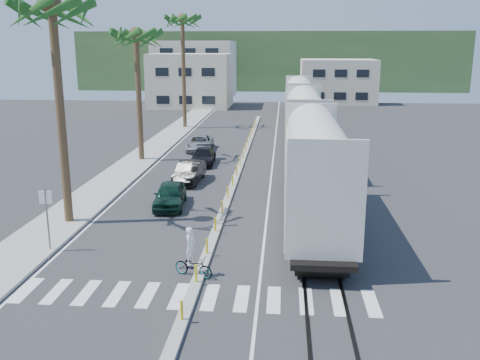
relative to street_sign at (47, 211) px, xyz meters
name	(u,v)px	position (x,y,z in m)	size (l,w,h in m)	color
ground	(200,275)	(7.30, -2.00, -1.97)	(140.00, 140.00, 0.00)	#28282B
sidewalk	(148,153)	(-1.20, 23.00, -1.90)	(3.00, 90.00, 0.15)	gray
rails	(302,149)	(12.30, 26.00, -1.94)	(1.56, 100.00, 0.06)	black
median	(240,167)	(7.30, 17.96, -1.88)	(0.45, 60.00, 0.85)	gray
crosswalk	(192,296)	(7.30, -4.00, -1.97)	(14.00, 2.20, 0.01)	silver
lane_markings	(220,155)	(5.15, 23.00, -1.97)	(9.42, 90.00, 0.01)	silver
freight_train	(303,120)	(12.30, 24.64, 0.93)	(3.00, 60.94, 5.85)	beige
palm_trees	(140,25)	(-0.80, 20.70, 8.84)	(3.50, 37.20, 13.75)	brown
street_sign	(47,211)	(0.00, 0.00, 0.00)	(0.60, 0.08, 3.00)	slate
buildings	(227,75)	(0.89, 69.66, 2.39)	(38.00, 27.00, 10.00)	beige
hillside	(270,60)	(7.30, 98.00, 4.03)	(80.00, 20.00, 12.00)	#385628
car_lead	(170,195)	(4.05, 7.40, -1.25)	(2.08, 4.38, 1.45)	black
car_second	(189,172)	(4.18, 13.24, -1.25)	(1.76, 4.46, 1.45)	black
car_third	(203,157)	(4.28, 18.97, -1.33)	(1.94, 4.46, 1.28)	black
car_rear	(200,143)	(3.11, 24.72, -1.31)	(2.45, 4.89, 1.33)	#9DA0A2
cyclist	(193,261)	(7.04, -2.18, -1.31)	(1.76, 2.13, 2.12)	#9EA0A5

